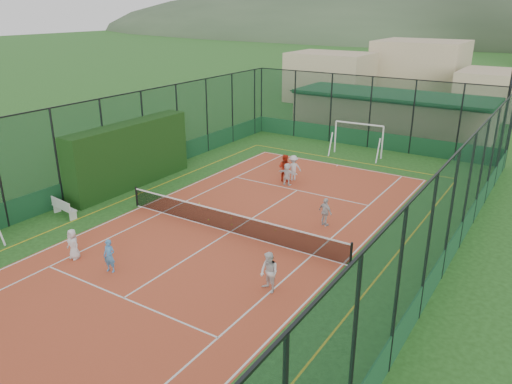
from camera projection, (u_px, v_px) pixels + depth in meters
ground at (230, 232)px, 22.45m from camera, size 300.00×300.00×0.00m
court_slab at (230, 232)px, 22.45m from camera, size 11.17×23.97×0.01m
tennis_net at (230, 222)px, 22.27m from camera, size 11.67×0.12×1.06m
perimeter_fence at (229, 180)px, 21.57m from camera, size 18.12×34.12×5.00m
floodlight_ne at (508, 103)px, 29.73m from camera, size 0.60×0.26×8.25m
clubhouse at (392, 113)px, 39.22m from camera, size 15.20×7.20×3.15m
hedge_left at (130, 155)px, 27.68m from camera, size 1.22×8.15×3.57m
white_bench at (64, 207)px, 24.03m from camera, size 1.69×0.66×0.93m
futsal_goal_far at (358, 140)px, 33.53m from camera, size 3.43×1.18×2.18m
child_near_left at (73, 244)px, 19.92m from camera, size 0.64×0.43×1.27m
child_near_mid at (109, 256)px, 18.92m from camera, size 0.55×0.42×1.32m
child_near_right at (269, 272)px, 17.57m from camera, size 0.90×0.81×1.52m
child_far_left at (293, 168)px, 28.88m from camera, size 1.08×1.05×1.48m
child_far_right at (325, 212)px, 22.89m from camera, size 0.86×0.59×1.35m
child_far_back at (287, 174)px, 28.11m from camera, size 1.20×0.41×1.29m
coach at (285, 168)px, 28.68m from camera, size 0.80×0.64×1.59m
tennis_balls at (243, 221)px, 23.55m from camera, size 5.71×1.47×0.07m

